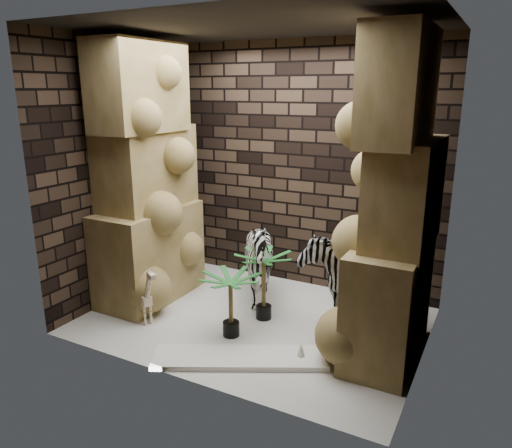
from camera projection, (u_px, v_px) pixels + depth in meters
The scene contains 14 objects.
floor at pixel (254, 321), 5.26m from camera, with size 3.50×3.50×0.00m, color silver.
ceiling at pixel (253, 25), 4.44m from camera, with size 3.50×3.50×0.00m, color black.
wall_back at pixel (301, 168), 5.91m from camera, with size 3.50×3.50×0.00m, color black.
wall_front at pixel (178, 213), 3.79m from camera, with size 3.50×3.50×0.00m, color black.
wall_left at pixel (121, 172), 5.64m from camera, with size 3.00×3.00×0.00m, color black.
wall_right at pixel (436, 204), 4.07m from camera, with size 3.00×3.00×0.00m, color black.
rock_pillar_left at pixel (145, 174), 5.48m from camera, with size 0.68×1.30×3.00m, color tan, non-canonical shape.
rock_pillar_right at pixel (397, 200), 4.21m from camera, with size 0.58×1.25×3.00m, color tan, non-canonical shape.
zebra_right at pixel (344, 263), 5.18m from camera, with size 0.58×1.07×1.27m, color white.
zebra_left at pixel (259, 266), 5.48m from camera, with size 0.88×1.09×0.99m, color white.
giraffe_toy at pixel (143, 292), 5.15m from camera, with size 0.36×0.12×0.69m, color beige, non-canonical shape.
palm_front at pixel (264, 286), 5.21m from camera, with size 0.36×0.36×0.77m, color #184511, non-canonical shape.
palm_back at pixel (231, 305), 4.86m from camera, with size 0.36×0.36×0.67m, color #184511, non-canonical shape.
surfboard at pixel (240, 358), 4.49m from camera, with size 1.61×0.40×0.05m, color white.
Camera 1 is at (2.25, -4.21, 2.44)m, focal length 33.89 mm.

